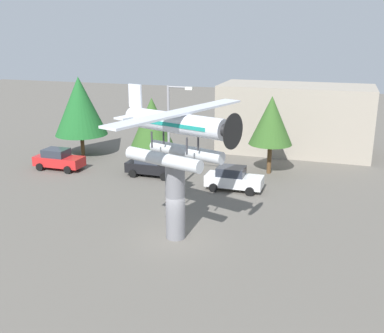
{
  "coord_description": "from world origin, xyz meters",
  "views": [
    {
      "loc": [
        8.38,
        -22.6,
        11.41
      ],
      "look_at": [
        0.0,
        3.0,
        3.39
      ],
      "focal_mm": 42.98,
      "sensor_mm": 36.0,
      "label": 1
    }
  ],
  "objects": [
    {
      "name": "display_pedestal",
      "position": [
        0.0,
        0.0,
        2.26
      ],
      "size": [
        1.1,
        1.1,
        4.52
      ],
      "primitive_type": "cylinder",
      "color": "slate",
      "rests_on": "ground"
    },
    {
      "name": "tree_east",
      "position": [
        -6.46,
        12.05,
        3.92
      ],
      "size": [
        3.94,
        3.94,
        6.12
      ],
      "color": "brown",
      "rests_on": "ground"
    },
    {
      "name": "streetlight_primary",
      "position": [
        -2.66,
        6.54,
        4.56
      ],
      "size": [
        1.84,
        0.28,
        7.84
      ],
      "color": "gray",
      "rests_on": "ground"
    },
    {
      "name": "car_far_white",
      "position": [
        1.26,
        9.0,
        0.88
      ],
      "size": [
        4.2,
        2.02,
        1.76
      ],
      "color": "white",
      "rests_on": "ground"
    },
    {
      "name": "storefront_building",
      "position": [
        4.2,
        22.0,
        3.22
      ],
      "size": [
        14.21,
        6.53,
        6.44
      ],
      "primitive_type": "cube",
      "color": "#9E9384",
      "rests_on": "ground"
    },
    {
      "name": "tree_west",
      "position": [
        -14.56,
        14.22,
        4.7
      ],
      "size": [
        4.83,
        4.83,
        7.39
      ],
      "color": "brown",
      "rests_on": "ground"
    },
    {
      "name": "floatplane_monument",
      "position": [
        0.12,
        -0.04,
        6.19
      ],
      "size": [
        7.2,
        10.22,
        4.0
      ],
      "rotation": [
        0.0,
        0.0,
        -0.32
      ],
      "color": "silver",
      "rests_on": "display_pedestal"
    },
    {
      "name": "ground_plane",
      "position": [
        0.0,
        0.0,
        0.0
      ],
      "size": [
        140.0,
        140.0,
        0.0
      ],
      "primitive_type": "plane",
      "color": "#605B54"
    },
    {
      "name": "tree_center_back",
      "position": [
        3.11,
        13.99,
        4.43
      ],
      "size": [
        3.53,
        3.53,
        6.41
      ],
      "color": "brown",
      "rests_on": "ground"
    },
    {
      "name": "car_mid_black",
      "position": [
        -5.84,
        10.32,
        0.88
      ],
      "size": [
        4.2,
        2.02,
        1.76
      ],
      "color": "black",
      "rests_on": "ground"
    },
    {
      "name": "car_near_red",
      "position": [
        -14.1,
        9.56,
        0.88
      ],
      "size": [
        4.2,
        2.02,
        1.76
      ],
      "color": "red",
      "rests_on": "ground"
    }
  ]
}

